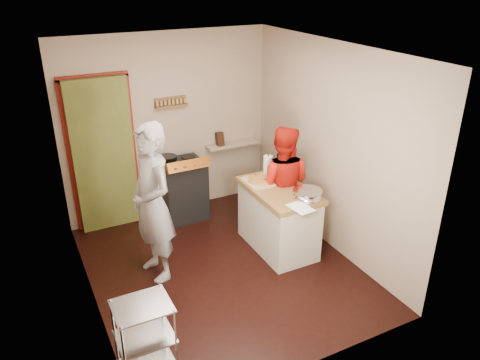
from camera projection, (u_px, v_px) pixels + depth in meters
name	position (u px, v px, depth m)	size (l,w,h in m)	color
floor	(222.00, 268.00, 5.72)	(3.50, 3.50, 0.00)	black
back_wall	(124.00, 144.00, 6.43)	(3.00, 0.44, 2.60)	gray
left_wall	(80.00, 198.00, 4.56)	(0.04, 3.50, 2.60)	gray
right_wall	(330.00, 149.00, 5.79)	(0.04, 3.50, 2.60)	gray
ceiling	(218.00, 49.00, 4.63)	(3.00, 3.50, 0.02)	white
stove	(183.00, 189.00, 6.70)	(0.60, 0.63, 1.00)	black
wire_shelving	(145.00, 338.00, 4.04)	(0.48, 0.40, 0.80)	silver
island	(279.00, 216.00, 5.96)	(0.67, 1.28, 1.16)	beige
person_stripe	(153.00, 204.00, 5.24)	(0.68, 0.45, 1.88)	#A4A3A8
person_red	(282.00, 185.00, 6.04)	(0.77, 0.60, 1.58)	#B0150B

